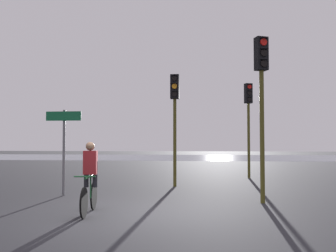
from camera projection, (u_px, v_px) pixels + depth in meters
name	position (u px, v px, depth m)	size (l,w,h in m)	color
ground_plane	(125.00, 214.00, 8.41)	(120.00, 120.00, 0.00)	#28282D
water_strip	(187.00, 157.00, 40.48)	(80.00, 16.00, 0.01)	slate
traffic_light_center	(175.00, 108.00, 13.75)	(0.32, 0.34, 4.12)	#4C4719
traffic_light_near_right	(262.00, 87.00, 10.05)	(0.39, 0.41, 4.45)	#4C4719
traffic_light_far_right	(249.00, 112.00, 16.96)	(0.38, 0.40, 4.29)	#4C4719
direction_sign_post	(64.00, 140.00, 11.34)	(1.10, 0.12, 2.60)	slate
cyclist	(90.00, 177.00, 8.52)	(0.46, 1.71, 1.62)	black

